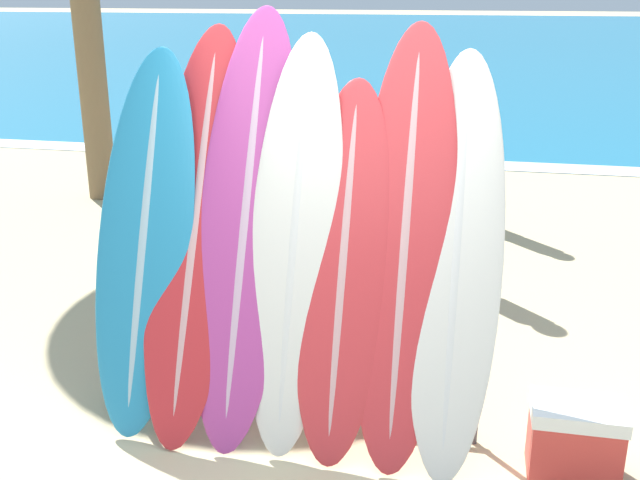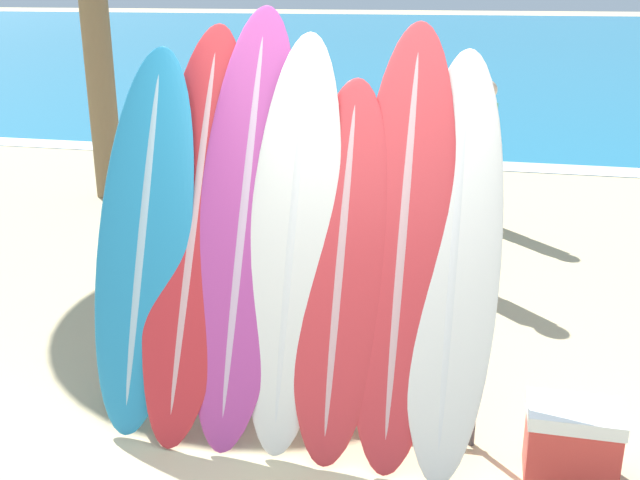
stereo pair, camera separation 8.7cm
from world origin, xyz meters
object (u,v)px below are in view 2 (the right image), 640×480
surfboard_slot_2 (244,222)px  person_mid_beach (483,147)px  surfboard_slot_1 (194,228)px  surfboard_slot_3 (293,241)px  cooler_box (571,443)px  surfboard_rack (290,351)px  surfboard_slot_6 (454,259)px  surfboard_slot_5 (403,241)px  person_near_water (442,174)px  surfboard_slot_0 (144,238)px  surfboard_slot_4 (341,268)px

surfboard_slot_2 → person_mid_beach: bearing=72.7°
surfboard_slot_1 → surfboard_slot_3: bearing=-3.9°
surfboard_slot_2 → cooler_box: surfboard_slot_2 is taller
surfboard_rack → surfboard_slot_1: (-0.60, 0.12, 0.67)m
surfboard_slot_6 → cooler_box: (0.68, -0.29, -0.87)m
surfboard_slot_5 → person_near_water: size_ratio=1.36×
surfboard_slot_1 → surfboard_slot_2: surfboard_slot_2 is taller
surfboard_slot_5 → cooler_box: (0.96, -0.32, -0.95)m
surfboard_slot_0 → cooler_box: surfboard_slot_0 is taller
surfboard_slot_3 → surfboard_slot_4: surfboard_slot_3 is taller
surfboard_slot_1 → surfboard_slot_5: surfboard_slot_5 is taller
surfboard_slot_3 → person_near_water: (0.67, 2.60, -0.20)m
surfboard_slot_6 → person_mid_beach: size_ratio=1.39×
surfboard_slot_1 → person_near_water: size_ratio=1.34×
surfboard_slot_0 → surfboard_slot_6: size_ratio=0.99×
surfboard_slot_5 → surfboard_slot_2: bearing=179.0°
surfboard_slot_1 → cooler_box: (2.19, -0.32, -0.93)m
surfboard_slot_2 → cooler_box: 2.15m
surfboard_slot_2 → person_near_water: surfboard_slot_2 is taller
surfboard_slot_1 → cooler_box: bearing=-8.4°
surfboard_rack → surfboard_slot_5: bearing=10.4°
person_near_water → surfboard_slot_1: bearing=-95.7°
person_near_water → cooler_box: person_near_water is taller
surfboard_slot_2 → person_near_water: bearing=69.1°
surfboard_slot_5 → person_mid_beach: surfboard_slot_5 is taller
cooler_box → surfboard_slot_1: bearing=171.6°
surfboard_slot_1 → cooler_box: surfboard_slot_1 is taller
surfboard_slot_4 → surfboard_slot_1: bearing=174.4°
surfboard_slot_1 → person_mid_beach: surfboard_slot_1 is taller
surfboard_slot_0 → surfboard_slot_4: surfboard_slot_0 is taller
surfboard_slot_4 → person_mid_beach: size_ratio=1.29×
surfboard_rack → surfboard_slot_3: surfboard_slot_3 is taller
person_near_water → surfboard_slot_2: bearing=-90.1°
surfboard_rack → person_near_water: size_ratio=1.28×
surfboard_rack → cooler_box: bearing=-7.2°
surfboard_slot_6 → cooler_box: surfboard_slot_6 is taller
cooler_box → surfboard_slot_3: bearing=170.0°
person_mid_beach → cooler_box: (0.59, -4.51, -0.64)m
surfboard_slot_1 → surfboard_slot_3: surfboard_slot_1 is taller
surfboard_rack → person_mid_beach: (1.00, 4.31, 0.38)m
surfboard_slot_4 → surfboard_slot_5: bearing=14.0°
person_near_water → surfboard_rack: bearing=-83.3°
surfboard_slot_5 → surfboard_slot_0: bearing=-178.1°
person_near_water → surfboard_slot_0: bearing=-100.3°
surfboard_rack → surfboard_slot_5: (0.62, 0.11, 0.69)m
surfboard_slot_5 → person_mid_beach: size_ratio=1.48×
surfboard_slot_0 → cooler_box: size_ratio=4.52×
surfboard_slot_6 → cooler_box: bearing=-23.1°
surfboard_slot_2 → person_mid_beach: (1.30, 4.18, -0.35)m
surfboard_slot_0 → surfboard_slot_5: surfboard_slot_5 is taller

